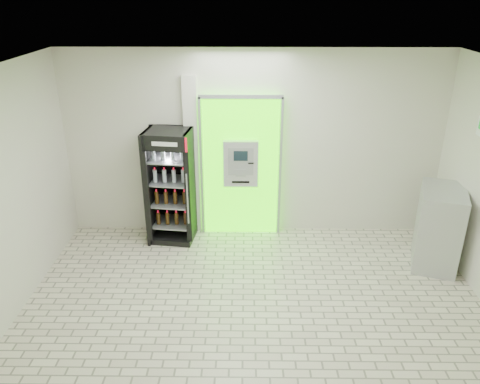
{
  "coord_description": "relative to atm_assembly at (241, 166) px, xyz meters",
  "views": [
    {
      "loc": [
        -0.12,
        -4.61,
        3.81
      ],
      "look_at": [
        -0.2,
        1.2,
        1.25
      ],
      "focal_mm": 35.0,
      "sensor_mm": 36.0,
      "label": 1
    }
  ],
  "objects": [
    {
      "name": "ground",
      "position": [
        0.2,
        -2.41,
        -1.17
      ],
      "size": [
        6.0,
        6.0,
        0.0
      ],
      "primitive_type": "plane",
      "color": "beige",
      "rests_on": "ground"
    },
    {
      "name": "room_shell",
      "position": [
        0.2,
        -2.41,
        0.67
      ],
      "size": [
        6.0,
        6.0,
        6.0
      ],
      "color": "beige",
      "rests_on": "ground"
    },
    {
      "name": "atm_assembly",
      "position": [
        0.0,
        0.0,
        0.0
      ],
      "size": [
        1.3,
        0.24,
        2.33
      ],
      "color": "#35E900",
      "rests_on": "ground"
    },
    {
      "name": "pillar",
      "position": [
        -0.78,
        0.04,
        0.13
      ],
      "size": [
        0.22,
        0.11,
        2.6
      ],
      "color": "silver",
      "rests_on": "ground"
    },
    {
      "name": "beverage_cooler",
      "position": [
        -1.1,
        -0.22,
        -0.29
      ],
      "size": [
        0.76,
        0.71,
        1.83
      ],
      "rotation": [
        0.0,
        0.0,
        -0.12
      ],
      "color": "black",
      "rests_on": "ground"
    },
    {
      "name": "steel_cabinet",
      "position": [
        2.89,
        -0.96,
        -0.58
      ],
      "size": [
        0.86,
        1.03,
        1.19
      ],
      "rotation": [
        0.0,
        0.0,
        -0.32
      ],
      "color": "#B2B5BA",
      "rests_on": "ground"
    }
  ]
}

